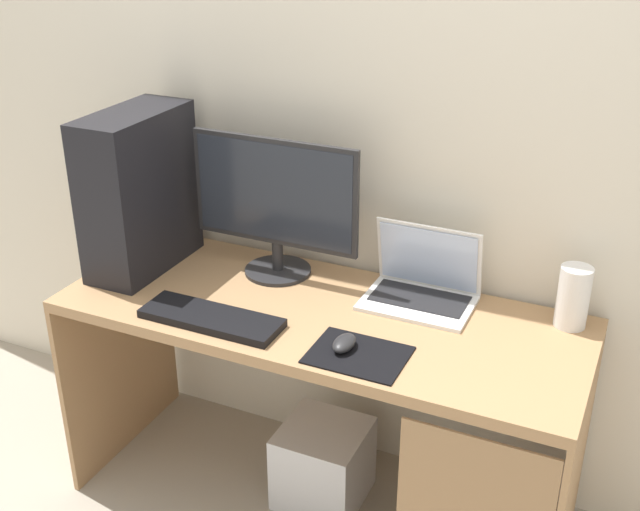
% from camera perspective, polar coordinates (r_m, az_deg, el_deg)
% --- Properties ---
extents(ground_plane, '(8.00, 8.00, 0.00)m').
position_cam_1_polar(ground_plane, '(2.79, 0.00, -17.14)').
color(ground_plane, '#9E9384').
extents(wall_back, '(4.00, 0.05, 2.60)m').
position_cam_1_polar(wall_back, '(2.44, 3.49, 11.51)').
color(wall_back, beige).
rests_on(wall_back, ground_plane).
extents(desk, '(1.57, 0.61, 0.73)m').
position_cam_1_polar(desk, '(2.41, 0.33, -7.05)').
color(desk, '#A37A51').
rests_on(desk, ground_plane).
extents(pc_tower, '(0.19, 0.41, 0.52)m').
position_cam_1_polar(pc_tower, '(2.60, -12.87, 4.52)').
color(pc_tower, black).
rests_on(pc_tower, desk).
extents(monitor, '(0.56, 0.22, 0.45)m').
position_cam_1_polar(monitor, '(2.48, -3.24, 3.69)').
color(monitor, '#232326').
rests_on(monitor, desk).
extents(laptop, '(0.33, 0.23, 0.23)m').
position_cam_1_polar(laptop, '(2.41, 7.31, -2.18)').
color(laptop, white).
rests_on(laptop, desk).
extents(speaker, '(0.09, 0.09, 0.18)m').
position_cam_1_polar(speaker, '(2.35, 17.71, -2.85)').
color(speaker, white).
rests_on(speaker, desk).
extents(keyboard, '(0.42, 0.14, 0.02)m').
position_cam_1_polar(keyboard, '(2.31, -7.80, -4.48)').
color(keyboard, black).
rests_on(keyboard, desk).
extents(mousepad, '(0.26, 0.20, 0.00)m').
position_cam_1_polar(mousepad, '(2.15, 2.75, -7.13)').
color(mousepad, black).
rests_on(mousepad, desk).
extents(mouse_left, '(0.06, 0.10, 0.03)m').
position_cam_1_polar(mouse_left, '(2.16, 1.75, -6.30)').
color(mouse_left, '#232326').
rests_on(mouse_left, mousepad).
extents(subwoofer, '(0.27, 0.27, 0.27)m').
position_cam_1_polar(subwoofer, '(2.72, 0.26, -14.68)').
color(subwoofer, silver).
rests_on(subwoofer, ground_plane).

